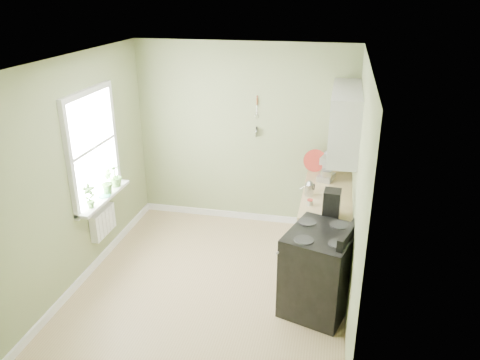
% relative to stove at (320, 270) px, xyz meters
% --- Properties ---
extents(floor, '(3.20, 3.60, 0.02)m').
position_rel_stove_xyz_m(floor, '(-1.28, 0.18, -0.50)').
color(floor, tan).
rests_on(floor, ground).
extents(ceiling, '(3.20, 3.60, 0.02)m').
position_rel_stove_xyz_m(ceiling, '(-1.28, 0.18, 2.22)').
color(ceiling, white).
rests_on(ceiling, wall_back).
extents(wall_back, '(3.20, 0.02, 2.70)m').
position_rel_stove_xyz_m(wall_back, '(-1.28, 1.99, 0.86)').
color(wall_back, '#8C9767').
rests_on(wall_back, floor).
extents(wall_left, '(0.02, 3.60, 2.70)m').
position_rel_stove_xyz_m(wall_left, '(-2.89, 0.18, 0.86)').
color(wall_left, '#8C9767').
rests_on(wall_left, floor).
extents(wall_right, '(0.02, 3.60, 2.70)m').
position_rel_stove_xyz_m(wall_right, '(0.33, 0.18, 0.86)').
color(wall_right, '#8C9767').
rests_on(wall_right, floor).
extents(base_cabinets, '(0.60, 1.60, 0.87)m').
position_rel_stove_xyz_m(base_cabinets, '(0.02, 1.18, -0.05)').
color(base_cabinets, silver).
rests_on(base_cabinets, floor).
extents(countertop, '(0.64, 1.60, 0.04)m').
position_rel_stove_xyz_m(countertop, '(0.01, 1.18, 0.40)').
color(countertop, tan).
rests_on(countertop, base_cabinets).
extents(upper_cabinets, '(0.35, 1.40, 0.80)m').
position_rel_stove_xyz_m(upper_cabinets, '(0.15, 1.28, 1.36)').
color(upper_cabinets, silver).
rests_on(upper_cabinets, wall_right).
extents(window, '(0.06, 1.14, 1.44)m').
position_rel_stove_xyz_m(window, '(-2.86, 0.48, 1.06)').
color(window, white).
rests_on(window, wall_left).
extents(window_sill, '(0.18, 1.14, 0.04)m').
position_rel_stove_xyz_m(window_sill, '(-2.79, 0.48, 0.39)').
color(window_sill, white).
rests_on(window_sill, wall_left).
extents(radiator, '(0.12, 0.50, 0.35)m').
position_rel_stove_xyz_m(radiator, '(-2.82, 0.43, 0.06)').
color(radiator, white).
rests_on(radiator, wall_left).
extents(wall_utensils, '(0.02, 0.14, 0.58)m').
position_rel_stove_xyz_m(wall_utensils, '(-1.08, 1.96, 1.08)').
color(wall_utensils, tan).
rests_on(wall_utensils, wall_back).
extents(stove, '(0.90, 0.95, 1.09)m').
position_rel_stove_xyz_m(stove, '(0.00, 0.00, 0.00)').
color(stove, black).
rests_on(stove, floor).
extents(stand_mixer, '(0.26, 0.34, 0.38)m').
position_rel_stove_xyz_m(stand_mixer, '(-0.03, 1.64, 0.58)').
color(stand_mixer, '#B2B2B7').
rests_on(stand_mixer, countertop).
extents(kettle, '(0.19, 0.11, 0.19)m').
position_rel_stove_xyz_m(kettle, '(-0.22, 1.05, 0.52)').
color(kettle, silver).
rests_on(kettle, countertop).
extents(coffee_maker, '(0.20, 0.22, 0.33)m').
position_rel_stove_xyz_m(coffee_maker, '(0.07, 0.50, 0.58)').
color(coffee_maker, black).
rests_on(coffee_maker, countertop).
extents(red_tray, '(0.33, 0.10, 0.33)m').
position_rel_stove_xyz_m(red_tray, '(-0.21, 1.90, 0.59)').
color(red_tray, '#B13025').
rests_on(red_tray, countertop).
extents(jar, '(0.07, 0.07, 0.08)m').
position_rel_stove_xyz_m(jar, '(-0.19, 0.75, 0.46)').
color(jar, '#ADA68A').
rests_on(jar, countertop).
extents(plant_a, '(0.20, 0.19, 0.31)m').
position_rel_stove_xyz_m(plant_a, '(-2.78, 0.13, 0.57)').
color(plant_a, '#518238').
rests_on(plant_a, window_sill).
extents(plant_b, '(0.20, 0.22, 0.32)m').
position_rel_stove_xyz_m(plant_b, '(-2.78, 0.59, 0.57)').
color(plant_b, '#518238').
rests_on(plant_b, window_sill).
extents(plant_c, '(0.23, 0.23, 0.30)m').
position_rel_stove_xyz_m(plant_c, '(-2.78, 0.83, 0.56)').
color(plant_c, '#518238').
rests_on(plant_c, window_sill).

